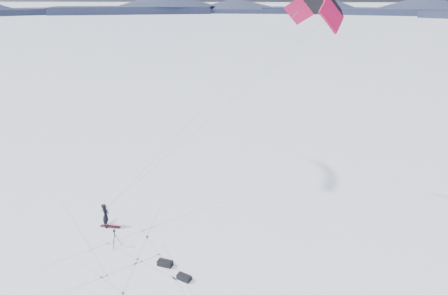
# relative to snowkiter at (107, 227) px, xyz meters

# --- Properties ---
(ground) EXTENTS (1800.00, 1800.00, 0.00)m
(ground) POSITION_rel_snowkiter_xyz_m (2.12, -3.37, 0.00)
(ground) COLOR white
(horizon_hills) EXTENTS (704.00, 704.00, 8.06)m
(horizon_hills) POSITION_rel_snowkiter_xyz_m (2.12, -3.37, 3.14)
(horizon_hills) COLOR black
(horizon_hills) RESTS_ON ground
(snow_tracks) EXTENTS (17.62, 14.39, 0.01)m
(snow_tracks) POSITION_rel_snowkiter_xyz_m (1.70, -4.01, 0.00)
(snow_tracks) COLOR silver
(snow_tracks) RESTS_ON ground
(snowkiter) EXTENTS (0.52, 0.70, 1.76)m
(snowkiter) POSITION_rel_snowkiter_xyz_m (0.00, 0.00, 0.00)
(snowkiter) COLOR black
(snowkiter) RESTS_ON ground
(snowboard) EXTENTS (1.43, 0.34, 0.04)m
(snowboard) POSITION_rel_snowkiter_xyz_m (0.22, 0.01, 0.02)
(snowboard) COLOR maroon
(snowboard) RESTS_ON ground
(tripod) EXTENTS (0.65, 0.62, 1.25)m
(tripod) POSITION_rel_snowkiter_xyz_m (1.41, -2.06, 0.81)
(tripod) COLOR black
(tripod) RESTS_ON ground
(gear_bag_a) EXTENTS (0.93, 0.58, 0.39)m
(gear_bag_a) POSITION_rel_snowkiter_xyz_m (4.88, -3.46, 0.17)
(gear_bag_a) COLOR black
(gear_bag_a) RESTS_ON ground
(gear_bag_b) EXTENTS (0.87, 0.66, 0.36)m
(gear_bag_b) POSITION_rel_snowkiter_xyz_m (6.21, -4.50, 0.16)
(gear_bag_b) COLOR black
(gear_bag_b) RESTS_ON ground
(power_kite) EXTENTS (14.59, 6.81, 13.58)m
(power_kite) POSITION_rel_snowkiter_xyz_m (13.16, 2.86, 13.89)
(power_kite) COLOR #CA1144
(power_kite) RESTS_ON ground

